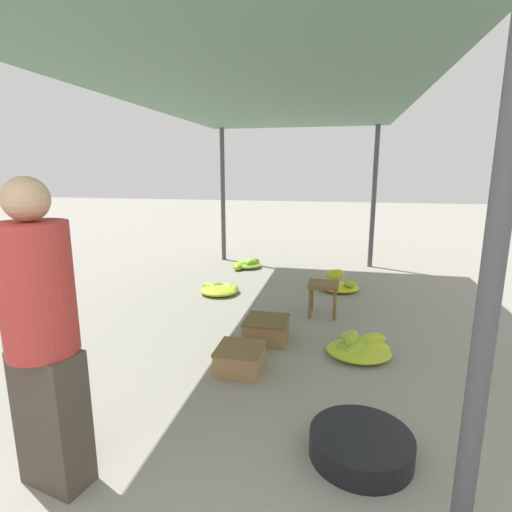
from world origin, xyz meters
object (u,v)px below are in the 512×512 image
crate_near (267,330)px  basin_black (361,445)px  banana_pile_right_0 (337,284)px  crate_mid (240,359)px  stool (323,289)px  banana_pile_right_1 (360,347)px  vendor_foreground (42,335)px  banana_pile_left_0 (220,289)px  banana_pile_left_1 (247,264)px

crate_near → basin_black: bearing=-60.6°
basin_black → banana_pile_right_0: banana_pile_right_0 is taller
basin_black → crate_near: bearing=119.4°
basin_black → crate_mid: bearing=138.2°
stool → banana_pile_right_1: (0.38, -0.96, -0.24)m
vendor_foreground → crate_near: size_ratio=3.90×
banana_pile_left_0 → stool: bearing=-21.2°
crate_near → crate_mid: bearing=-99.4°
banana_pile_left_1 → crate_mid: size_ratio=1.64×
banana_pile_left_0 → banana_pile_right_1: 2.33m
crate_near → stool: bearing=58.6°
banana_pile_right_0 → crate_near: size_ratio=1.44×
crate_mid → banana_pile_left_1: bearing=102.3°
banana_pile_left_0 → crate_near: size_ratio=1.45×
vendor_foreground → stool: size_ratio=4.21×
basin_black → banana_pile_right_1: bearing=88.0°
basin_black → crate_mid: crate_mid is taller
banana_pile_left_0 → banana_pile_right_0: 1.63m
crate_near → banana_pile_right_1: bearing=-8.3°
vendor_foreground → crate_near: vendor_foreground is taller
vendor_foreground → banana_pile_right_0: (1.42, 3.84, -0.75)m
banana_pile_left_0 → crate_mid: size_ratio=1.58×
banana_pile_right_1 → crate_mid: size_ratio=1.54×
banana_pile_left_0 → crate_near: bearing=-56.7°
banana_pile_right_1 → crate_near: 0.89m
banana_pile_right_0 → crate_mid: size_ratio=1.57×
basin_black → banana_pile_left_1: 4.64m
vendor_foreground → stool: 3.15m
crate_near → banana_pile_left_0: bearing=123.3°
crate_near → crate_mid: (-0.11, -0.64, -0.01)m
banana_pile_right_0 → banana_pile_right_1: banana_pile_right_0 is taller
stool → banana_pile_right_1: bearing=-68.4°
banana_pile_left_1 → banana_pile_right_0: size_ratio=1.04×
crate_mid → banana_pile_right_1: bearing=27.2°
vendor_foreground → banana_pile_right_0: bearing=69.7°
banana_pile_left_1 → banana_pile_left_0: bearing=-91.4°
banana_pile_left_1 → crate_near: bearing=-73.0°
banana_pile_right_0 → crate_near: (-0.66, -1.83, 0.02)m
banana_pile_right_0 → stool: bearing=-98.8°
basin_black → banana_pile_right_0: size_ratio=1.00×
banana_pile_right_0 → banana_pile_left_0: bearing=-163.7°
stool → banana_pile_left_0: bearing=158.8°
vendor_foreground → crate_mid: vendor_foreground is taller
vendor_foreground → banana_pile_left_0: vendor_foreground is taller
banana_pile_left_1 → crate_mid: (0.76, -3.48, 0.04)m
basin_black → crate_mid: (-0.94, 0.84, 0.03)m
stool → crate_near: 0.99m
banana_pile_right_0 → crate_mid: (-0.76, -2.47, 0.01)m
banana_pile_left_1 → basin_black: bearing=-68.5°
banana_pile_left_0 → basin_black: bearing=-58.7°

